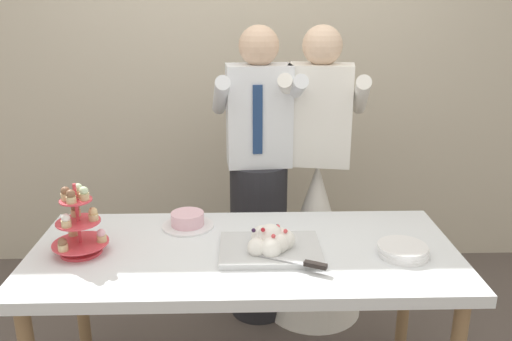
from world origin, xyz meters
The scene contains 8 objects.
rear_wall centered at (0.00, 1.49, 1.45)m, with size 5.20×0.10×2.90m, color beige.
dessert_table centered at (0.00, 0.00, 0.70)m, with size 1.80×0.80×0.78m.
cupcake_stand centered at (-0.68, -0.02, 0.90)m, with size 0.23×0.23×0.31m.
main_cake_tray centered at (0.11, -0.03, 0.82)m, with size 0.42×0.37×0.13m.
plate_stack centered at (0.66, -0.08, 0.80)m, with size 0.21×0.21×0.04m.
round_cake centered at (-0.26, 0.24, 0.80)m, with size 0.24×0.24×0.07m.
person_groom centered at (0.08, 0.74, 0.75)m, with size 0.50×0.52×1.66m.
person_bride centered at (0.41, 0.75, 0.58)m, with size 0.57×0.56×1.66m.
Camera 1 is at (-0.01, -2.02, 1.78)m, focal length 37.06 mm.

